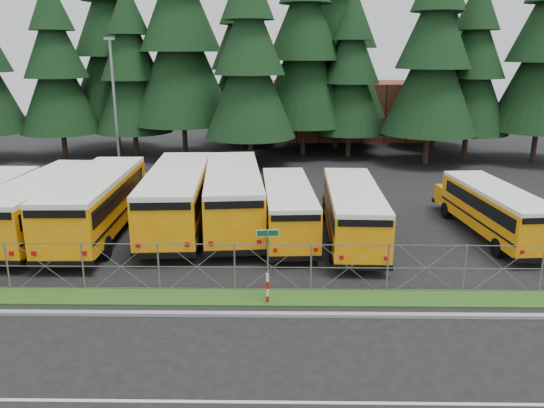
{
  "coord_description": "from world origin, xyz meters",
  "views": [
    {
      "loc": [
        0.75,
        -20.29,
        9.1
      ],
      "look_at": [
        0.4,
        4.0,
        2.16
      ],
      "focal_mm": 35.0,
      "sensor_mm": 36.0,
      "label": 1
    }
  ],
  "objects": [
    {
      "name": "striped_bollard",
      "position": [
        0.31,
        -2.1,
        0.6
      ],
      "size": [
        0.11,
        0.11,
        1.2
      ],
      "primitive_type": "cylinder",
      "color": "#B20C0C",
      "rests_on": "ground"
    },
    {
      "name": "conifer_12",
      "position": [
        6.29,
        32.5,
        10.58
      ],
      "size": [
        9.56,
        9.56,
        21.15
      ],
      "primitive_type": null,
      "color": "black",
      "rests_on": "ground"
    },
    {
      "name": "bus_5",
      "position": [
        1.17,
        5.87,
        1.34
      ],
      "size": [
        3.03,
        10.36,
        2.68
      ],
      "primitive_type": null,
      "rotation": [
        0.0,
        0.0,
        0.06
      ],
      "color": "orange",
      "rests_on": "ground"
    },
    {
      "name": "bus_1",
      "position": [
        -11.18,
        5.65,
        1.52
      ],
      "size": [
        3.29,
        11.73,
        3.04
      ],
      "primitive_type": null,
      "rotation": [
        0.0,
        0.0,
        -0.05
      ],
      "color": "orange",
      "rests_on": "ground"
    },
    {
      "name": "conifer_13",
      "position": [
        16.16,
        32.88,
        9.03
      ],
      "size": [
        8.17,
        8.17,
        18.07
      ],
      "primitive_type": null,
      "color": "black",
      "rests_on": "ground"
    },
    {
      "name": "conifer_6",
      "position": [
        7.0,
        27.71,
        7.22
      ],
      "size": [
        6.53,
        6.53,
        14.44
      ],
      "primitive_type": null,
      "color": "black",
      "rests_on": "ground"
    },
    {
      "name": "ground",
      "position": [
        0.0,
        0.0,
        0.0
      ],
      "size": [
        120.0,
        120.0,
        0.0
      ],
      "primitive_type": "plane",
      "color": "black",
      "rests_on": "ground"
    },
    {
      "name": "conifer_10",
      "position": [
        -15.11,
        31.23,
        9.71
      ],
      "size": [
        8.78,
        8.78,
        19.42
      ],
      "primitive_type": null,
      "color": "black",
      "rests_on": "ground"
    },
    {
      "name": "bus_2",
      "position": [
        -8.54,
        5.75,
        1.59
      ],
      "size": [
        3.17,
        12.21,
        3.18
      ],
      "primitive_type": null,
      "rotation": [
        0.0,
        0.0,
        0.03
      ],
      "color": "orange",
      "rests_on": "ground"
    },
    {
      "name": "curb",
      "position": [
        0.0,
        -3.1,
        0.06
      ],
      "size": [
        50.0,
        0.25,
        0.12
      ],
      "primitive_type": "cube",
      "color": "gray",
      "rests_on": "ground"
    },
    {
      "name": "bus_6",
      "position": [
        4.39,
        5.08,
        1.4
      ],
      "size": [
        2.84,
        10.78,
        2.81
      ],
      "primitive_type": null,
      "rotation": [
        0.0,
        0.0,
        -0.03
      ],
      "color": "orange",
      "rests_on": "ground"
    },
    {
      "name": "bus_east",
      "position": [
        11.6,
        5.72,
        1.3
      ],
      "size": [
        3.23,
        10.1,
        2.6
      ],
      "primitive_type": null,
      "rotation": [
        0.0,
        0.0,
        0.09
      ],
      "color": "orange",
      "rests_on": "ground"
    },
    {
      "name": "conifer_7",
      "position": [
        13.19,
        24.44,
        8.7
      ],
      "size": [
        7.87,
        7.87,
        17.41
      ],
      "primitive_type": null,
      "color": "black",
      "rests_on": "ground"
    },
    {
      "name": "conifer_2",
      "position": [
        -12.36,
        27.47,
        7.54
      ],
      "size": [
        6.82,
        6.82,
        15.09
      ],
      "primitive_type": null,
      "color": "black",
      "rests_on": "ground"
    },
    {
      "name": "street_sign",
      "position": [
        0.32,
        -1.75,
        2.03
      ],
      "size": [
        0.84,
        0.55,
        2.81
      ],
      "color": "gray",
      "rests_on": "ground"
    },
    {
      "name": "conifer_1",
      "position": [
        -18.62,
        26.7,
        7.77
      ],
      "size": [
        7.02,
        7.02,
        15.53
      ],
      "primitive_type": null,
      "color": "black",
      "rests_on": "ground"
    },
    {
      "name": "brick_building",
      "position": [
        6.0,
        40.0,
        3.0
      ],
      "size": [
        22.0,
        10.0,
        6.0
      ],
      "primitive_type": "cube",
      "color": "brown",
      "rests_on": "ground"
    },
    {
      "name": "chainlink_fence",
      "position": [
        0.0,
        -1.0,
        1.0
      ],
      "size": [
        44.0,
        0.1,
        2.0
      ],
      "primitive_type": null,
      "color": "gray",
      "rests_on": "ground"
    },
    {
      "name": "grass_verge",
      "position": [
        0.0,
        -1.7,
        0.03
      ],
      "size": [
        50.0,
        1.4,
        0.06
      ],
      "primitive_type": "cube",
      "color": "#244A15",
      "rests_on": "ground"
    },
    {
      "name": "bus_3",
      "position": [
        -4.64,
        6.87,
        1.62
      ],
      "size": [
        3.66,
        12.52,
        3.24
      ],
      "primitive_type": null,
      "rotation": [
        0.0,
        0.0,
        0.06
      ],
      "color": "orange",
      "rests_on": "ground"
    },
    {
      "name": "bus_4",
      "position": [
        -1.74,
        7.15,
        1.61
      ],
      "size": [
        4.1,
        12.52,
        3.22
      ],
      "primitive_type": null,
      "rotation": [
        0.0,
        0.0,
        0.1
      ],
      "color": "orange",
      "rests_on": "ground"
    },
    {
      "name": "conifer_4",
      "position": [
        -1.68,
        23.25,
        8.22
      ],
      "size": [
        7.44,
        7.44,
        16.44
      ],
      "primitive_type": null,
      "color": "black",
      "rests_on": "ground"
    },
    {
      "name": "road_lane_line",
      "position": [
        0.0,
        -8.0,
        0.01
      ],
      "size": [
        50.0,
        0.12,
        0.01
      ],
      "primitive_type": "cube",
      "color": "beige",
      "rests_on": "ground"
    },
    {
      "name": "light_standard",
      "position": [
        -10.96,
        17.6,
        5.5
      ],
      "size": [
        0.7,
        0.35,
        10.14
      ],
      "color": "gray",
      "rests_on": "ground"
    },
    {
      "name": "conifer_11",
      "position": [
        -3.1,
        33.37,
        8.34
      ],
      "size": [
        7.54,
        7.54,
        16.68
      ],
      "primitive_type": null,
      "color": "black",
      "rests_on": "ground"
    },
    {
      "name": "conifer_5",
      "position": [
        2.89,
        28.41,
        9.37
      ],
      "size": [
        8.48,
        8.48,
        18.75
      ],
      "primitive_type": null,
      "color": "black",
      "rests_on": "ground"
    },
    {
      "name": "conifer_8",
      "position": [
        17.25,
        26.72,
        7.76
      ],
      "size": [
        7.02,
        7.02,
        15.53
      ],
      "primitive_type": null,
      "color": "black",
      "rests_on": "ground"
    },
    {
      "name": "conifer_3",
      "position": [
        -7.87,
        27.53,
        10.18
      ],
      "size": [
        9.2,
        9.2,
        20.36
      ],
      "primitive_type": null,
      "color": "black",
      "rests_on": "ground"
    }
  ]
}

